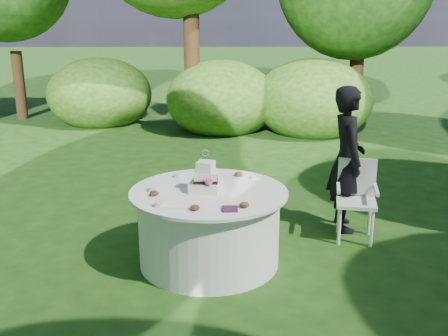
{
  "coord_description": "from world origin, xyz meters",
  "views": [
    {
      "loc": [
        0.05,
        -4.88,
        2.41
      ],
      "look_at": [
        0.15,
        0.0,
        1.0
      ],
      "focal_mm": 42.0,
      "sensor_mm": 36.0,
      "label": 1
    }
  ],
  "objects": [
    {
      "name": "guest",
      "position": [
        1.58,
        0.89,
        0.84
      ],
      "size": [
        0.41,
        0.62,
        1.68
      ],
      "primitive_type": "imported",
      "rotation": [
        0.0,
        0.0,
        1.59
      ],
      "color": "black",
      "rests_on": "ground"
    },
    {
      "name": "napkins",
      "position": [
        0.19,
        -0.54,
        0.78
      ],
      "size": [
        0.14,
        0.14,
        0.02
      ],
      "primitive_type": "cube",
      "color": "#411B34",
      "rests_on": "table"
    },
    {
      "name": "cake",
      "position": [
        -0.03,
        -0.0,
        0.88
      ],
      "size": [
        0.34,
        0.34,
        0.42
      ],
      "color": "white",
      "rests_on": "table"
    },
    {
      "name": "chair",
      "position": [
        1.64,
        0.61,
        0.52
      ],
      "size": [
        0.51,
        0.5,
        0.89
      ],
      "color": "silver",
      "rests_on": "ground"
    },
    {
      "name": "ground",
      "position": [
        0.0,
        0.0,
        0.0
      ],
      "size": [
        80.0,
        80.0,
        0.0
      ],
      "primitive_type": "plane",
      "color": "#163B10",
      "rests_on": "ground"
    },
    {
      "name": "votives",
      "position": [
        -0.2,
        0.11,
        0.79
      ],
      "size": [
        1.14,
        0.98,
        0.04
      ],
      "color": "silver",
      "rests_on": "table"
    },
    {
      "name": "petal_cups",
      "position": [
        -0.0,
        -0.17,
        0.79
      ],
      "size": [
        0.93,
        1.11,
        0.05
      ],
      "color": "#562D16",
      "rests_on": "table"
    },
    {
      "name": "feather_plume",
      "position": [
        -0.26,
        -0.46,
        0.78
      ],
      "size": [
        0.48,
        0.07,
        0.01
      ],
      "primitive_type": "ellipsoid",
      "color": "white",
      "rests_on": "table"
    },
    {
      "name": "table",
      "position": [
        0.0,
        0.0,
        0.39
      ],
      "size": [
        1.56,
        1.56,
        0.77
      ],
      "color": "white",
      "rests_on": "ground"
    }
  ]
}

